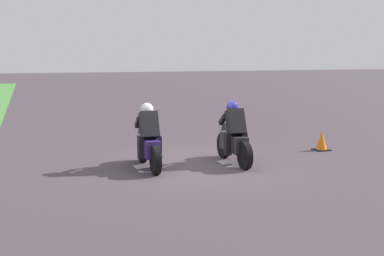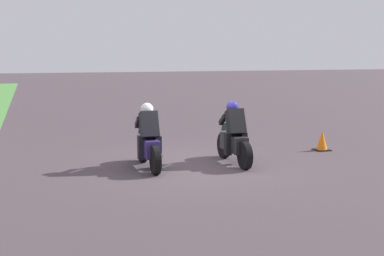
# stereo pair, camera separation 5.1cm
# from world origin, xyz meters

# --- Properties ---
(ground_plane) EXTENTS (120.00, 120.00, 0.00)m
(ground_plane) POSITION_xyz_m (0.00, 0.00, 0.00)
(ground_plane) COLOR #483D42
(rider_lane_a) EXTENTS (2.04, 0.54, 1.51)m
(rider_lane_a) POSITION_xyz_m (-0.03, -1.03, 0.62)
(rider_lane_a) COLOR black
(rider_lane_a) RESTS_ON ground_plane
(rider_lane_b) EXTENTS (2.04, 0.54, 1.51)m
(rider_lane_b) POSITION_xyz_m (0.08, 1.06, 0.62)
(rider_lane_b) COLOR black
(rider_lane_b) RESTS_ON ground_plane
(traffic_cone) EXTENTS (0.40, 0.40, 0.54)m
(traffic_cone) POSITION_xyz_m (0.84, -3.97, 0.25)
(traffic_cone) COLOR black
(traffic_cone) RESTS_ON ground_plane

